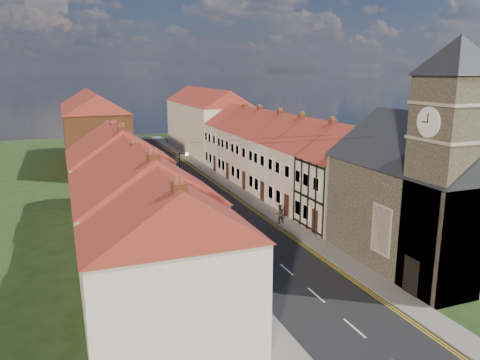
# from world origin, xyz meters

# --- Properties ---
(ground) EXTENTS (160.00, 160.00, 0.00)m
(ground) POSITION_xyz_m (0.00, 0.00, 0.00)
(ground) COLOR #2E471E
(ground) RESTS_ON ground
(road) EXTENTS (7.00, 90.00, 0.02)m
(road) POSITION_xyz_m (0.00, 30.00, 0.01)
(road) COLOR black
(road) RESTS_ON ground
(pavement_left) EXTENTS (1.80, 90.00, 0.12)m
(pavement_left) POSITION_xyz_m (-4.40, 30.00, 0.06)
(pavement_left) COLOR slate
(pavement_left) RESTS_ON ground
(pavement_right) EXTENTS (1.80, 90.00, 0.12)m
(pavement_right) POSITION_xyz_m (4.40, 30.00, 0.06)
(pavement_right) COLOR slate
(pavement_right) RESTS_ON ground
(church) EXTENTS (11.25, 14.25, 15.20)m
(church) POSITION_xyz_m (9.36, 3.32, 5.88)
(church) COLOR #2E2920
(church) RESTS_ON ground
(cottage_r_tudor) EXTENTS (8.30, 5.20, 9.00)m
(cottage_r_tudor) POSITION_xyz_m (9.27, 12.70, 4.47)
(cottage_r_tudor) COLOR beige
(cottage_r_tudor) RESTS_ON ground
(cottage_r_white_near) EXTENTS (8.30, 6.00, 9.00)m
(cottage_r_white_near) POSITION_xyz_m (9.30, 18.10, 4.47)
(cottage_r_white_near) COLOR beige
(cottage_r_white_near) RESTS_ON ground
(cottage_r_cream_mid) EXTENTS (8.30, 5.20, 9.00)m
(cottage_r_cream_mid) POSITION_xyz_m (9.30, 23.50, 4.48)
(cottage_r_cream_mid) COLOR beige
(cottage_r_cream_mid) RESTS_ON ground
(cottage_r_pink) EXTENTS (8.30, 6.00, 9.00)m
(cottage_r_pink) POSITION_xyz_m (9.30, 28.90, 4.47)
(cottage_r_pink) COLOR beige
(cottage_r_pink) RESTS_ON ground
(cottage_r_white_far) EXTENTS (8.30, 5.20, 9.00)m
(cottage_r_white_far) POSITION_xyz_m (9.30, 34.30, 4.48)
(cottage_r_white_far) COLOR beige
(cottage_r_white_far) RESTS_ON ground
(cottage_r_cream_far) EXTENTS (8.30, 6.00, 9.00)m
(cottage_r_cream_far) POSITION_xyz_m (9.30, 39.70, 4.47)
(cottage_r_cream_far) COLOR silver
(cottage_r_cream_far) RESTS_ON ground
(cottage_l_brick_near) EXTENTS (8.30, 5.70, 8.80)m
(cottage_l_brick_near) POSITION_xyz_m (-9.30, -0.25, 4.37)
(cottage_l_brick_near) COLOR silver
(cottage_l_brick_near) RESTS_ON ground
(cottage_l_cream) EXTENTS (8.30, 6.30, 9.10)m
(cottage_l_cream) POSITION_xyz_m (-9.30, 5.55, 4.52)
(cottage_l_cream) COLOR beige
(cottage_l_cream) RESTS_ON ground
(cottage_l_white) EXTENTS (8.30, 6.90, 8.80)m
(cottage_l_white) POSITION_xyz_m (-9.30, 11.95, 4.37)
(cottage_l_white) COLOR silver
(cottage_l_white) RESTS_ON ground
(cottage_l_brick_mid) EXTENTS (8.30, 5.70, 9.10)m
(cottage_l_brick_mid) POSITION_xyz_m (-9.30, 18.05, 4.53)
(cottage_l_brick_mid) COLOR silver
(cottage_l_brick_mid) RESTS_ON ground
(cottage_l_pink) EXTENTS (8.30, 6.30, 8.80)m
(cottage_l_pink) POSITION_xyz_m (-9.30, 23.85, 4.37)
(cottage_l_pink) COLOR beige
(cottage_l_pink) RESTS_ON ground
(block_right_far) EXTENTS (8.30, 24.20, 10.50)m
(block_right_far) POSITION_xyz_m (9.30, 55.00, 5.29)
(block_right_far) COLOR beige
(block_right_far) RESTS_ON ground
(block_left_far) EXTENTS (8.30, 24.20, 10.50)m
(block_left_far) POSITION_xyz_m (-9.30, 50.00, 5.29)
(block_left_far) COLOR brown
(block_left_far) RESTS_ON ground
(lamppost) EXTENTS (0.88, 0.15, 6.00)m
(lamppost) POSITION_xyz_m (-3.81, 20.00, 3.54)
(lamppost) COLOR black
(lamppost) RESTS_ON pavement_left
(car_near) EXTENTS (2.53, 4.42, 1.42)m
(car_near) POSITION_xyz_m (-1.50, 8.72, 0.71)
(car_near) COLOR black
(car_near) RESTS_ON ground
(car_mid) EXTENTS (1.90, 3.93, 1.24)m
(car_mid) POSITION_xyz_m (-1.54, 25.23, 0.62)
(car_mid) COLOR #B8B9C1
(car_mid) RESTS_ON ground
(car_far) EXTENTS (2.74, 4.59, 1.25)m
(car_far) POSITION_xyz_m (-3.20, 43.15, 0.62)
(car_far) COLOR navy
(car_far) RESTS_ON ground
(pedestrian_left) EXTENTS (0.73, 0.58, 1.75)m
(pedestrian_left) POSITION_xyz_m (-4.63, 8.29, 0.99)
(pedestrian_left) COLOR black
(pedestrian_left) RESTS_ON pavement_left
(pedestrian_right) EXTENTS (0.84, 0.66, 1.71)m
(pedestrian_right) POSITION_xyz_m (3.75, 14.99, 0.97)
(pedestrian_right) COLOR black
(pedestrian_right) RESTS_ON pavement_right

